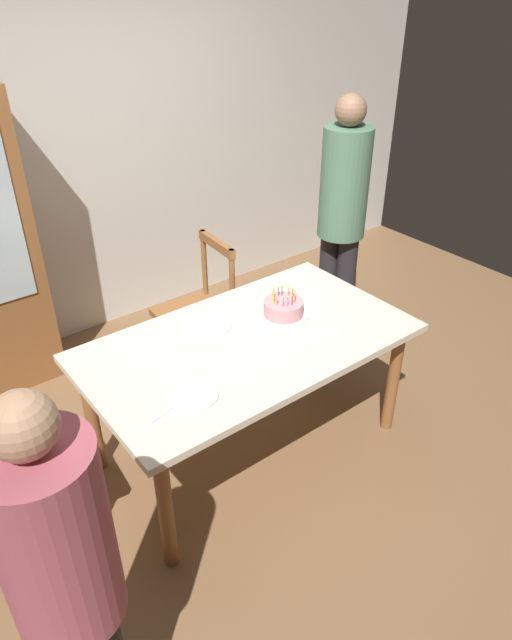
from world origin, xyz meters
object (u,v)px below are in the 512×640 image
at_px(chair_upholstered, 7,462).
at_px(person_guest, 342,213).
at_px(dining_table, 249,352).
at_px(plate_far_side, 211,326).
at_px(birthday_cake, 283,309).
at_px(person_celebrant, 67,580).
at_px(plate_near_celebrant, 195,395).
at_px(chair_spindle_back, 197,314).

distance_m(chair_upholstered, person_guest, 2.52).
bearing_deg(dining_table, plate_far_side, 111.38).
height_order(birthday_cake, person_celebrant, person_celebrant).
relative_size(dining_table, plate_near_celebrant, 7.87).
height_order(chair_spindle_back, person_celebrant, person_celebrant).
xyz_separation_m(dining_table, person_guest, (1.18, 0.52, 0.35)).
xyz_separation_m(birthday_cake, person_celebrant, (-1.61, -0.92, 0.10)).
bearing_deg(plate_near_celebrant, person_guest, 23.92).
distance_m(birthday_cake, plate_far_side, 0.41).
xyz_separation_m(dining_table, plate_near_celebrant, (-0.48, -0.22, 0.09)).
bearing_deg(plate_near_celebrant, dining_table, 24.91).
relative_size(plate_near_celebrant, chair_upholstered, 0.23).
height_order(birthday_cake, chair_spindle_back, chair_spindle_back).
relative_size(birthday_cake, person_celebrant, 0.18).
distance_m(plate_near_celebrant, chair_spindle_back, 1.26).
bearing_deg(person_celebrant, chair_upholstered, 86.70).
relative_size(plate_near_celebrant, plate_far_side, 1.00).
height_order(dining_table, person_guest, person_guest).
bearing_deg(plate_far_side, chair_upholstered, -176.24).
bearing_deg(dining_table, person_guest, 23.52).
distance_m(birthday_cake, person_guest, 1.02).
distance_m(plate_far_side, chair_upholstered, 1.19).
height_order(birthday_cake, plate_near_celebrant, birthday_cake).
bearing_deg(person_guest, dining_table, -156.48).
bearing_deg(chair_upholstered, plate_near_celebrant, -25.16).
height_order(dining_table, plate_far_side, plate_far_side).
xyz_separation_m(chair_upholstered, person_guest, (2.44, 0.37, 0.49)).
distance_m(dining_table, person_guest, 1.34).
bearing_deg(chair_upholstered, chair_spindle_back, 24.80).
bearing_deg(plate_far_side, plate_near_celebrant, -131.37).
height_order(plate_far_side, person_celebrant, person_celebrant).
bearing_deg(person_guest, plate_far_side, -166.96).
bearing_deg(plate_near_celebrant, chair_spindle_back, 57.36).
relative_size(plate_near_celebrant, chair_spindle_back, 0.23).
relative_size(chair_spindle_back, person_guest, 0.53).
height_order(chair_spindle_back, person_guest, person_guest).
height_order(person_celebrant, person_guest, person_guest).
bearing_deg(birthday_cake, plate_far_side, 158.03).
bearing_deg(chair_spindle_back, plate_far_side, -114.68).
height_order(dining_table, birthday_cake, birthday_cake).
relative_size(birthday_cake, chair_upholstered, 0.29).
relative_size(plate_far_side, person_guest, 0.12).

